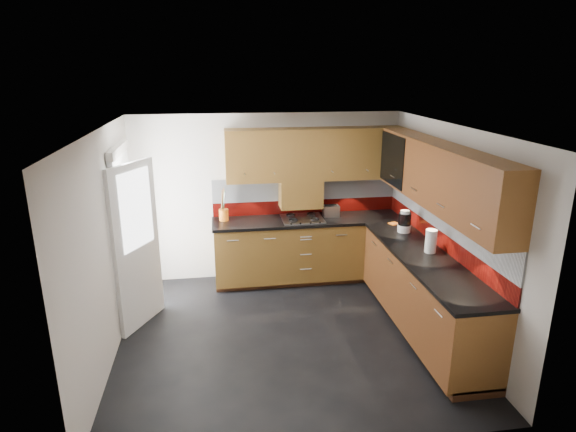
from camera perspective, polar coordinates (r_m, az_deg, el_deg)
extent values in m
cube|color=black|center=(5.80, -0.19, -14.06)|extent=(4.00, 3.80, 0.02)
cube|color=white|center=(4.98, -0.22, 10.88)|extent=(4.00, 3.80, 0.10)
cube|color=beige|center=(7.01, -2.41, 2.34)|extent=(4.00, 0.08, 2.64)
cube|color=beige|center=(3.62, 4.19, -12.63)|extent=(4.00, 0.08, 2.64)
cube|color=beige|center=(5.36, -21.23, -3.63)|extent=(0.08, 3.80, 2.64)
cube|color=beige|center=(5.86, 18.92, -1.63)|extent=(0.08, 3.80, 2.64)
cube|color=#573713|center=(7.00, 2.46, -3.94)|extent=(2.70, 0.60, 0.95)
cube|color=#5D3016|center=(5.90, 15.70, -8.80)|extent=(0.60, 2.60, 0.95)
cube|color=#452413|center=(7.19, 2.37, -7.02)|extent=(2.70, 0.54, 0.10)
cube|color=#452413|center=(6.11, 15.64, -12.37)|extent=(0.54, 2.60, 0.10)
cube|color=black|center=(6.84, 2.44, -0.50)|extent=(2.72, 0.62, 0.04)
cube|color=black|center=(5.70, 16.05, -4.87)|extent=(0.62, 2.60, 0.04)
cube|color=#6C0D09|center=(7.08, 2.07, 1.16)|extent=(2.70, 0.02, 0.20)
cube|color=silver|center=(7.01, 2.10, 3.28)|extent=(2.70, 0.02, 0.34)
cube|color=#6C0D09|center=(6.06, 17.48, -2.49)|extent=(0.02, 3.20, 0.20)
cube|color=silver|center=(5.97, 17.72, -0.05)|extent=(0.02, 3.20, 0.34)
cube|color=#573713|center=(6.78, 3.23, 7.35)|extent=(2.50, 0.33, 0.72)
cube|color=#5D3016|center=(5.63, 17.53, 4.54)|extent=(0.33, 2.87, 0.72)
cube|color=silver|center=(6.62, 2.23, 5.27)|extent=(1.80, 0.01, 0.16)
cube|color=silver|center=(5.58, 15.85, 2.34)|extent=(0.01, 2.00, 0.16)
cube|color=#573713|center=(6.86, 1.51, 2.70)|extent=(0.60, 0.33, 0.40)
cube|color=black|center=(6.50, 12.21, 6.55)|extent=(0.01, 0.80, 0.66)
cube|color=#FFD18C|center=(6.61, 14.72, 6.56)|extent=(0.01, 0.76, 0.64)
cube|color=black|center=(6.56, 13.64, 6.73)|extent=(0.29, 0.76, 0.01)
cylinder|color=black|center=(6.31, 14.55, 7.20)|extent=(0.07, 0.07, 0.16)
cylinder|color=black|center=(6.45, 14.04, 7.44)|extent=(0.07, 0.07, 0.16)
cylinder|color=white|center=(6.59, 13.54, 7.67)|extent=(0.07, 0.07, 0.16)
cylinder|color=black|center=(6.72, 13.07, 7.89)|extent=(0.07, 0.07, 0.16)
cube|color=white|center=(6.23, -18.66, -2.24)|extent=(0.06, 0.95, 2.04)
cube|color=white|center=(5.88, -17.46, -3.48)|extent=(0.42, 0.73, 1.98)
cube|color=white|center=(5.74, -17.57, 0.73)|extent=(0.28, 0.50, 0.90)
cube|color=silver|center=(6.80, 1.72, -0.32)|extent=(0.58, 0.50, 0.02)
torus|color=black|center=(6.66, 0.63, -0.48)|extent=(0.13, 0.13, 0.02)
torus|color=black|center=(6.71, 3.16, -0.36)|extent=(0.13, 0.13, 0.02)
torus|color=black|center=(6.88, 0.31, 0.12)|extent=(0.13, 0.13, 0.02)
torus|color=black|center=(6.94, 2.76, 0.23)|extent=(0.13, 0.13, 0.02)
cube|color=black|center=(6.58, 2.09, -0.86)|extent=(0.44, 0.04, 0.02)
cylinder|color=orange|center=(6.80, -7.63, 0.15)|extent=(0.13, 0.13, 0.16)
cylinder|color=olive|center=(6.76, -7.72, 1.83)|extent=(0.06, 0.02, 0.32)
cylinder|color=olive|center=(6.76, -7.64, 1.74)|extent=(0.06, 0.03, 0.30)
cylinder|color=olive|center=(6.76, -7.78, 1.91)|extent=(0.06, 0.04, 0.35)
cylinder|color=olive|center=(6.76, -7.56, 1.64)|extent=(0.04, 0.04, 0.28)
cylinder|color=olive|center=(6.75, -7.86, 1.75)|extent=(0.04, 0.06, 0.31)
cube|color=silver|center=(6.95, 5.11, 0.60)|extent=(0.23, 0.15, 0.16)
cube|color=black|center=(6.93, 5.13, 1.27)|extent=(0.18, 0.03, 0.01)
cube|color=black|center=(6.96, 5.06, 1.35)|extent=(0.18, 0.03, 0.01)
cylinder|color=white|center=(6.46, 13.59, -1.42)|extent=(0.17, 0.17, 0.10)
cylinder|color=black|center=(6.42, 13.67, -0.36)|extent=(0.16, 0.16, 0.15)
cylinder|color=white|center=(6.39, 13.73, 0.46)|extent=(0.12, 0.12, 0.04)
cylinder|color=white|center=(5.80, 16.58, -2.87)|extent=(0.13, 0.13, 0.27)
cube|color=orange|center=(6.76, 12.45, -0.88)|extent=(0.16, 0.15, 0.01)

